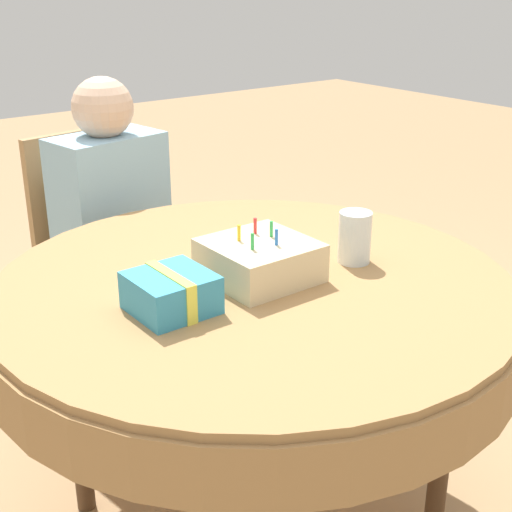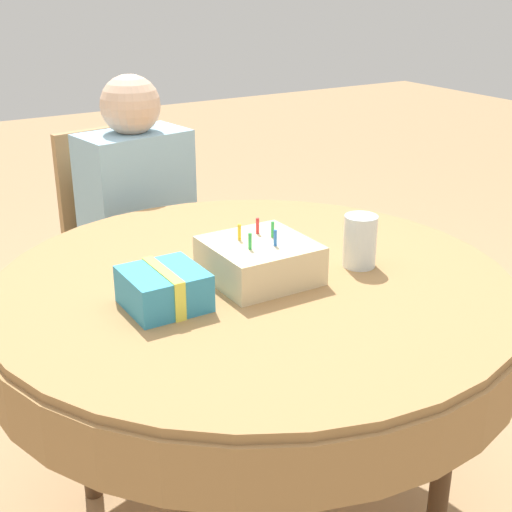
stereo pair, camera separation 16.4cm
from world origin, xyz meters
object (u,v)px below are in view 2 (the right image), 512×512
Objects in this scene: drinking_glass at (360,241)px; gift_box at (164,289)px; chair at (129,251)px; person at (140,209)px; birthday_cake at (259,260)px.

gift_box is (-0.50, 0.04, -0.02)m from drinking_glass.
gift_box is (-0.29, -0.96, 0.30)m from chair.
drinking_glass is 0.50m from gift_box.
person is (0.01, -0.10, 0.18)m from chair.
drinking_glass is at bearing -13.77° from birthday_cake.
birthday_cake reaches higher than drinking_glass.
drinking_glass is at bearing -4.51° from gift_box.
chair is 1.07m from drinking_glass.
person is 4.79× the size of birthday_cake.
chair is at bearing 102.01° from drinking_glass.
birthday_cake is (-0.03, -0.94, 0.30)m from chair.
gift_box is at bearing -117.79° from person.
birthday_cake is at bearing -100.69° from chair.
person is at bearing -90.00° from chair.
birthday_cake is at bearing 166.23° from drinking_glass.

